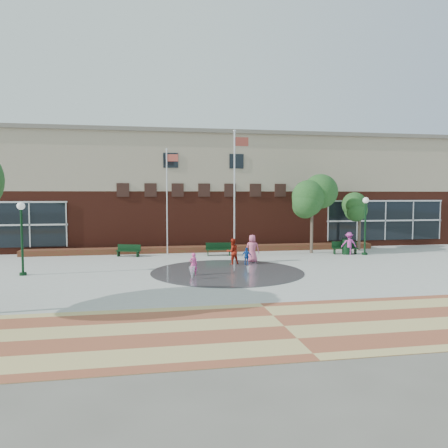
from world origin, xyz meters
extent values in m
plane|color=#666056|center=(0.00, 0.00, 0.00)|extent=(120.00, 120.00, 0.00)
cube|color=#A8A8A0|center=(0.00, 4.00, 0.00)|extent=(46.00, 18.00, 0.01)
cube|color=#9C4F33|center=(0.00, -7.00, 0.00)|extent=(46.00, 6.00, 0.01)
cylinder|color=#383A3D|center=(0.00, 3.00, 0.00)|extent=(8.40, 8.40, 0.01)
cube|color=#542016|center=(0.00, 17.50, 2.25)|extent=(44.00, 10.00, 4.50)
cube|color=tan|center=(0.00, 17.50, 6.75)|extent=(44.00, 10.00, 4.50)
cube|color=slate|center=(0.00, 17.50, 9.05)|extent=(44.40, 10.40, 0.30)
cube|color=black|center=(15.00, 12.48, 2.11)|extent=(10.00, 0.12, 3.19)
cube|color=black|center=(-2.50, 12.48, 6.79)|extent=(1.10, 0.10, 1.10)
cube|color=black|center=(2.50, 12.48, 6.79)|extent=(1.10, 0.10, 1.10)
cube|color=maroon|center=(0.00, 11.60, 0.00)|extent=(26.00, 1.20, 0.40)
cylinder|color=silver|center=(-2.90, 10.39, 3.68)|extent=(0.09, 0.09, 7.35)
sphere|color=silver|center=(-2.90, 10.39, 7.40)|extent=(0.14, 0.14, 0.14)
cube|color=#A84337|center=(-2.50, 10.33, 6.81)|extent=(0.80, 0.15, 0.49)
cylinder|color=silver|center=(1.60, 8.86, 4.25)|extent=(0.11, 0.11, 8.51)
sphere|color=silver|center=(1.60, 8.86, 8.56)|extent=(0.17, 0.17, 0.17)
cube|color=#A84337|center=(2.09, 8.89, 7.86)|extent=(0.98, 0.07, 0.60)
cylinder|color=black|center=(-10.81, 3.96, 1.75)|extent=(0.12, 0.12, 3.50)
cylinder|color=black|center=(-10.81, 3.96, 0.08)|extent=(0.37, 0.37, 0.16)
sphere|color=white|center=(-10.81, 3.96, 3.68)|extent=(0.41, 0.41, 0.41)
cylinder|color=black|center=(10.79, 7.91, 1.83)|extent=(0.13, 0.13, 3.67)
cylinder|color=black|center=(10.79, 7.91, 0.09)|extent=(0.39, 0.39, 0.17)
sphere|color=white|center=(10.79, 7.91, 3.86)|extent=(0.43, 0.43, 0.43)
cube|color=black|center=(-5.59, 9.98, 0.42)|extent=(1.72, 1.00, 0.06)
cube|color=black|center=(-5.52, 10.17, 0.63)|extent=(1.58, 0.61, 0.42)
cube|color=black|center=(0.59, 9.35, 0.45)|extent=(1.85, 0.70, 0.06)
cube|color=black|center=(0.62, 9.57, 0.68)|extent=(1.80, 0.25, 0.45)
cube|color=black|center=(9.59, 8.49, 0.45)|extent=(1.85, 0.81, 0.06)
cube|color=black|center=(9.62, 8.71, 0.68)|extent=(1.77, 0.37, 0.45)
cylinder|color=black|center=(9.66, 8.36, 0.54)|extent=(0.65, 0.65, 1.09)
cylinder|color=black|center=(9.66, 8.36, 1.11)|extent=(0.70, 0.70, 0.07)
cylinder|color=#4A3A2F|center=(7.42, 9.41, 1.66)|extent=(0.23, 0.23, 3.31)
cylinder|color=#4A3A2F|center=(11.73, 10.56, 1.32)|extent=(0.23, 0.23, 2.63)
cone|color=white|center=(-2.14, 1.15, 0.00)|extent=(0.33, 0.33, 0.65)
cone|color=white|center=(0.95, 2.05, 0.00)|extent=(0.19, 0.19, 0.43)
imported|color=#F14797|center=(-1.95, 2.28, 0.61)|extent=(0.51, 0.41, 1.23)
imported|color=#AC2211|center=(0.79, 5.47, 0.80)|extent=(0.92, 0.80, 1.60)
imported|color=#D15A7C|center=(2.18, 6.06, 0.88)|extent=(1.00, 0.82, 1.76)
imported|color=#1445A0|center=(1.59, 5.09, 0.54)|extent=(0.68, 0.56, 1.08)
imported|color=#C23BA0|center=(9.71, 8.16, 0.81)|extent=(1.16, 0.82, 1.63)
camera|label=1|loc=(-4.41, -20.37, 4.33)|focal=35.00mm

